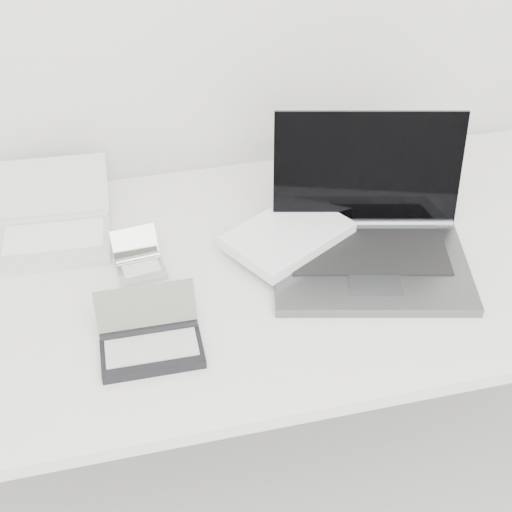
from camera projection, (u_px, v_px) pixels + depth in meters
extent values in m
cube|color=white|center=(265.00, 269.00, 1.54)|extent=(1.60, 0.80, 0.03)
cylinder|color=silver|center=(476.00, 250.00, 2.17)|extent=(0.04, 0.04, 0.70)
cube|color=#575A5C|center=(371.00, 268.00, 1.50)|extent=(0.46, 0.36, 0.02)
cube|color=black|center=(369.00, 251.00, 1.53)|extent=(0.36, 0.23, 0.00)
cube|color=black|center=(367.00, 169.00, 1.55)|extent=(0.41, 0.15, 0.26)
cylinder|color=#575A5C|center=(363.00, 224.00, 1.61)|extent=(0.40, 0.11, 0.02)
cube|color=#393C3E|center=(375.00, 284.00, 1.45)|extent=(0.12, 0.09, 0.00)
cube|color=white|center=(288.00, 235.00, 1.55)|extent=(0.31, 0.28, 0.03)
cube|color=white|center=(288.00, 230.00, 1.54)|extent=(0.30, 0.27, 0.00)
cube|color=silver|center=(54.00, 244.00, 1.57)|extent=(0.26, 0.18, 0.02)
cube|color=white|center=(54.00, 236.00, 1.57)|extent=(0.22, 0.11, 0.00)
cube|color=silver|center=(54.00, 187.00, 1.65)|extent=(0.25, 0.15, 0.09)
cylinder|color=silver|center=(55.00, 219.00, 1.63)|extent=(0.24, 0.04, 0.02)
cube|color=#B4B4B8|center=(142.00, 272.00, 1.50)|extent=(0.10, 0.08, 0.01)
cube|color=silver|center=(142.00, 269.00, 1.50)|extent=(0.08, 0.05, 0.00)
cube|color=gray|center=(134.00, 242.00, 1.52)|extent=(0.10, 0.05, 0.06)
cylinder|color=#B4B4B8|center=(138.00, 259.00, 1.52)|extent=(0.10, 0.03, 0.01)
cube|color=black|center=(152.00, 354.00, 1.32)|extent=(0.19, 0.10, 0.02)
cube|color=#A6A6A6|center=(152.00, 348.00, 1.32)|extent=(0.17, 0.07, 0.00)
cube|color=#666D5A|center=(146.00, 308.00, 1.34)|extent=(0.19, 0.05, 0.08)
cylinder|color=black|center=(149.00, 331.00, 1.35)|extent=(0.18, 0.02, 0.02)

